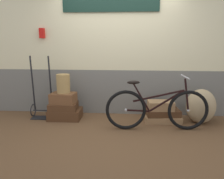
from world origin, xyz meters
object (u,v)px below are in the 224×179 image
(wicker_basket, at_px, (63,84))
(suitcase_2, at_px, (63,98))
(burlap_sack, at_px, (201,106))
(suitcase_0, at_px, (65,114))
(luggage_trolley, at_px, (42,103))
(suitcase_3, at_px, (162,118))
(suitcase_1, at_px, (63,106))
(suitcase_4, at_px, (162,112))
(suitcase_5, at_px, (161,105))
(bicycle, at_px, (157,109))

(wicker_basket, bearing_deg, suitcase_2, -97.31)
(suitcase_2, bearing_deg, burlap_sack, 4.74)
(suitcase_0, xyz_separation_m, burlap_sack, (2.64, -0.03, 0.23))
(luggage_trolley, xyz_separation_m, burlap_sack, (3.14, -0.10, 0.03))
(suitcase_3, bearing_deg, suitcase_1, -179.48)
(suitcase_4, height_order, burlap_sack, burlap_sack)
(suitcase_5, relative_size, luggage_trolley, 0.38)
(suitcase_4, distance_m, luggage_trolley, 2.44)
(suitcase_2, height_order, wicker_basket, wicker_basket)
(burlap_sack, bearing_deg, suitcase_2, 179.89)
(suitcase_3, height_order, burlap_sack, burlap_sack)
(suitcase_3, bearing_deg, wicker_basket, 179.89)
(suitcase_1, xyz_separation_m, luggage_trolley, (-0.47, 0.09, 0.03))
(suitcase_0, bearing_deg, suitcase_1, -143.03)
(suitcase_5, height_order, bicycle, bicycle)
(suitcase_1, relative_size, bicycle, 0.30)
(wicker_basket, xyz_separation_m, burlap_sack, (2.66, -0.03, -0.39))
(suitcase_3, relative_size, suitcase_5, 1.44)
(burlap_sack, bearing_deg, suitcase_1, 179.77)
(suitcase_5, height_order, burlap_sack, burlap_sack)
(suitcase_1, xyz_separation_m, burlap_sack, (2.67, -0.01, 0.06))
(suitcase_1, relative_size, suitcase_4, 0.85)
(suitcase_2, relative_size, wicker_basket, 1.28)
(suitcase_1, height_order, luggage_trolley, luggage_trolley)
(suitcase_2, xyz_separation_m, suitcase_3, (1.96, 0.04, -0.38))
(suitcase_0, relative_size, suitcase_1, 1.18)
(suitcase_0, distance_m, suitcase_4, 1.94)
(suitcase_1, height_order, wicker_basket, wicker_basket)
(suitcase_2, xyz_separation_m, burlap_sack, (2.66, -0.01, -0.11))
(suitcase_5, height_order, wicker_basket, wicker_basket)
(suitcase_5, distance_m, wicker_basket, 1.95)
(suitcase_3, xyz_separation_m, burlap_sack, (0.70, -0.04, 0.27))
(suitcase_4, height_order, luggage_trolley, luggage_trolley)
(suitcase_5, distance_m, bicycle, 0.43)
(suitcase_3, distance_m, suitcase_4, 0.12)
(suitcase_3, relative_size, wicker_basket, 1.88)
(suitcase_2, relative_size, bicycle, 0.26)
(wicker_basket, relative_size, bicycle, 0.20)
(suitcase_1, xyz_separation_m, suitcase_2, (0.01, -0.01, 0.17))
(burlap_sack, bearing_deg, wicker_basket, 179.30)
(burlap_sack, bearing_deg, suitcase_0, 179.33)
(suitcase_2, relative_size, burlap_sack, 0.72)
(suitcase_1, distance_m, suitcase_5, 1.92)
(suitcase_3, xyz_separation_m, suitcase_4, (-0.00, 0.01, 0.12))
(suitcase_2, distance_m, luggage_trolley, 0.50)
(suitcase_0, xyz_separation_m, bicycle, (1.77, -0.43, 0.28))
(suitcase_0, height_order, suitcase_2, suitcase_2)
(suitcase_2, xyz_separation_m, bicycle, (1.78, -0.41, -0.06))
(suitcase_4, bearing_deg, luggage_trolley, 173.19)
(suitcase_0, xyz_separation_m, suitcase_5, (1.89, -0.03, 0.23))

